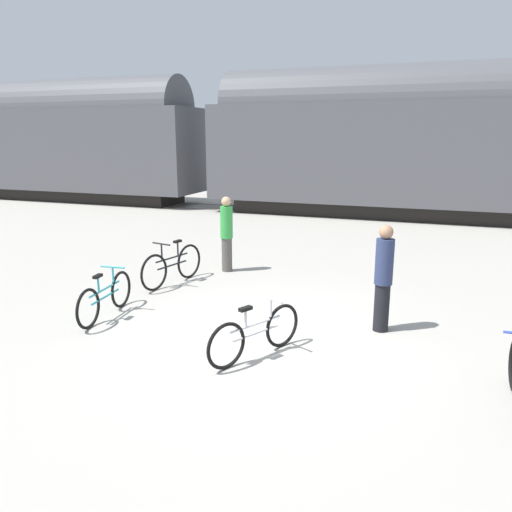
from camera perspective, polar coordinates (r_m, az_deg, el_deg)
ground_plane at (r=7.83m, az=0.81°, el=-9.43°), size 80.00×80.00×0.00m
freight_train at (r=19.84m, az=13.59°, el=12.96°), size 41.27×2.86×5.58m
rail_near at (r=19.37m, az=12.85°, el=4.22°), size 53.27×0.07×0.01m
rail_far at (r=20.78m, az=13.38°, el=4.82°), size 53.27×0.07×0.01m
bicycle_teal at (r=8.98m, az=-16.82°, el=-4.53°), size 0.46×1.74×0.83m
bicycle_black at (r=10.63m, az=-9.55°, el=-1.10°), size 0.51×1.82×0.94m
bicycle_silver at (r=7.10m, az=-0.04°, el=-8.87°), size 0.83×1.57×0.82m
person_in_navy at (r=8.11m, az=14.36°, el=-2.39°), size 0.29×0.29×1.73m
person_in_green at (r=11.40m, az=-3.38°, el=2.61°), size 0.28×0.28×1.73m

